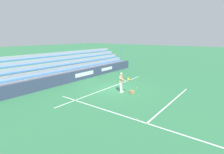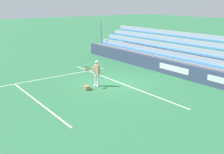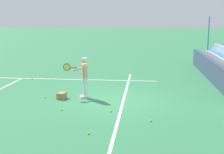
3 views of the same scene
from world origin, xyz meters
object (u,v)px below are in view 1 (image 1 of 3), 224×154
at_px(tennis_ball_near_player, 115,81).
at_px(tennis_ball_midcourt, 139,95).
at_px(ball_box_cardboard, 132,92).
at_px(tennis_ball_by_box, 135,81).
at_px(tennis_ball_far_left, 138,119).
at_px(tennis_ball_toward_net, 137,88).
at_px(tennis_player, 121,82).
at_px(tennis_ball_stray_back, 121,85).

distance_m(tennis_ball_near_player, tennis_ball_midcourt, 5.12).
distance_m(ball_box_cardboard, tennis_ball_by_box, 4.30).
relative_size(tennis_ball_far_left, tennis_ball_midcourt, 1.00).
relative_size(ball_box_cardboard, tennis_ball_far_left, 6.06).
distance_m(tennis_ball_by_box, tennis_ball_toward_net, 2.65).
height_order(tennis_player, ball_box_cardboard, tennis_player).
distance_m(tennis_player, tennis_ball_stray_back, 2.47).
bearing_deg(tennis_ball_far_left, tennis_player, -135.07).
bearing_deg(ball_box_cardboard, tennis_ball_toward_net, -165.55).
bearing_deg(tennis_ball_far_left, tennis_ball_midcourt, -152.63).
bearing_deg(tennis_ball_by_box, ball_box_cardboard, 25.51).
distance_m(ball_box_cardboard, tennis_ball_midcourt, 0.74).
bearing_deg(tennis_ball_midcourt, tennis_ball_by_box, -146.64).
xyz_separation_m(ball_box_cardboard, tennis_ball_far_left, (3.92, 2.74, -0.10)).
xyz_separation_m(tennis_ball_by_box, tennis_ball_stray_back, (2.26, -0.41, 0.00)).
relative_size(tennis_ball_by_box, tennis_ball_toward_net, 1.00).
height_order(tennis_ball_near_player, tennis_ball_toward_net, same).
relative_size(tennis_ball_by_box, tennis_ball_far_left, 1.00).
xyz_separation_m(tennis_ball_near_player, tennis_ball_toward_net, (0.90, 3.27, 0.00)).
distance_m(tennis_player, tennis_ball_toward_net, 2.15).
distance_m(tennis_ball_far_left, tennis_ball_toward_net, 6.41).
height_order(tennis_player, tennis_ball_toward_net, tennis_player).
bearing_deg(ball_box_cardboard, tennis_ball_far_left, 34.94).
relative_size(tennis_ball_near_player, tennis_ball_midcourt, 1.00).
distance_m(tennis_ball_by_box, tennis_ball_far_left, 9.05).
bearing_deg(tennis_player, tennis_ball_stray_back, -144.49).
xyz_separation_m(tennis_ball_far_left, tennis_ball_toward_net, (-5.57, -3.16, 0.00)).
bearing_deg(tennis_ball_stray_back, tennis_player, 35.51).
distance_m(tennis_ball_toward_net, tennis_ball_stray_back, 1.83).
bearing_deg(tennis_player, tennis_ball_toward_net, 165.70).
relative_size(tennis_ball_far_left, tennis_ball_toward_net, 1.00).
relative_size(tennis_ball_far_left, tennis_ball_stray_back, 1.00).
relative_size(tennis_player, tennis_ball_by_box, 25.98).
bearing_deg(tennis_ball_toward_net, tennis_player, -14.30).
bearing_deg(tennis_ball_far_left, tennis_ball_near_player, -135.16).
bearing_deg(ball_box_cardboard, tennis_ball_by_box, -154.49).
height_order(tennis_ball_near_player, tennis_ball_far_left, same).
xyz_separation_m(tennis_player, tennis_ball_far_left, (3.66, 3.65, -0.86)).
height_order(tennis_ball_far_left, tennis_ball_midcourt, same).
height_order(tennis_ball_toward_net, tennis_ball_stray_back, same).
bearing_deg(ball_box_cardboard, tennis_player, -74.15).
height_order(ball_box_cardboard, tennis_ball_stray_back, ball_box_cardboard).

